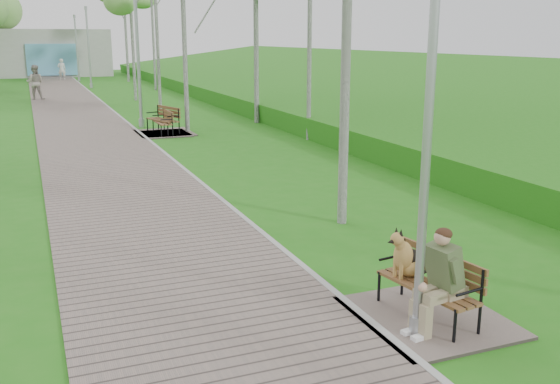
# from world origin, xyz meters

# --- Properties ---
(ground) EXTENTS (120.00, 120.00, 0.00)m
(ground) POSITION_xyz_m (0.00, 0.00, 0.00)
(ground) COLOR #216F15
(ground) RESTS_ON ground
(walkway) EXTENTS (3.50, 67.00, 0.04)m
(walkway) POSITION_xyz_m (-1.75, 21.50, 0.02)
(walkway) COLOR #6F605A
(walkway) RESTS_ON ground
(kerb) EXTENTS (0.10, 67.00, 0.05)m
(kerb) POSITION_xyz_m (0.00, 21.50, 0.03)
(kerb) COLOR #999993
(kerb) RESTS_ON ground
(embankment) EXTENTS (14.00, 70.00, 1.60)m
(embankment) POSITION_xyz_m (12.00, 20.00, 0.00)
(embankment) COLOR #30771C
(embankment) RESTS_ON ground
(building_north) EXTENTS (10.00, 5.20, 4.00)m
(building_north) POSITION_xyz_m (-1.50, 50.97, 1.99)
(building_north) COLOR #9E9E99
(building_north) RESTS_ON ground
(bench_main) EXTENTS (1.71, 1.90, 1.49)m
(bench_main) POSITION_xyz_m (0.65, -2.46, 0.41)
(bench_main) COLOR #6F605A
(bench_main) RESTS_ON ground
(bench_second) EXTENTS (1.72, 1.91, 1.06)m
(bench_second) POSITION_xyz_m (0.73, 13.70, 0.19)
(bench_second) COLOR #6F605A
(bench_second) RESTS_ON ground
(bench_third) EXTENTS (1.94, 2.16, 1.19)m
(bench_third) POSITION_xyz_m (0.80, 13.96, 0.22)
(bench_third) COLOR #6F605A
(bench_third) RESTS_ON ground
(lamp_post_near) EXTENTS (0.17, 0.17, 4.48)m
(lamp_post_near) POSITION_xyz_m (0.33, -2.77, 2.09)
(lamp_post_near) COLOR #A2A4AA
(lamp_post_near) RESTS_ON ground
(lamp_post_second) EXTENTS (0.22, 0.22, 5.62)m
(lamp_post_second) POSITION_xyz_m (0.34, 15.83, 2.63)
(lamp_post_second) COLOR #A2A4AA
(lamp_post_second) RESTS_ON ground
(lamp_post_third) EXTENTS (0.21, 0.21, 5.33)m
(lamp_post_third) POSITION_xyz_m (0.41, 35.91, 2.49)
(lamp_post_third) COLOR #A2A4AA
(lamp_post_third) RESTS_ON ground
(lamp_post_far) EXTENTS (0.19, 0.19, 5.01)m
(lamp_post_far) POSITION_xyz_m (0.19, 43.09, 2.34)
(lamp_post_far) COLOR #A2A4AA
(lamp_post_far) RESTS_ON ground
(pedestrian_near) EXTENTS (0.62, 0.41, 1.68)m
(pedestrian_near) POSITION_xyz_m (-0.94, 45.01, 0.84)
(pedestrian_near) COLOR silver
(pedestrian_near) RESTS_ON ground
(pedestrian_far) EXTENTS (1.06, 0.90, 1.90)m
(pedestrian_far) POSITION_xyz_m (-3.20, 28.67, 0.95)
(pedestrian_far) COLOR gray
(pedestrian_far) RESTS_ON ground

